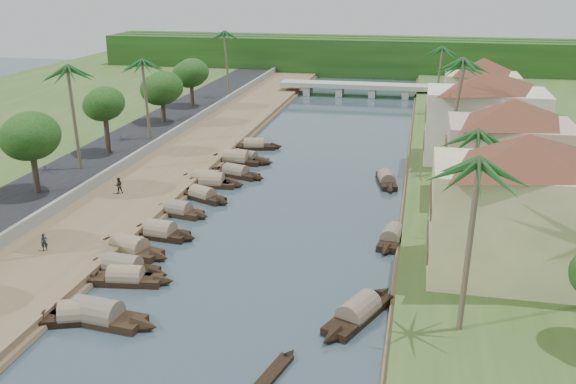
% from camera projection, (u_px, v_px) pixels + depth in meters
% --- Properties ---
extents(ground, '(220.00, 220.00, 0.00)m').
position_uv_depth(ground, '(261.00, 255.00, 51.67)').
color(ground, '#32434C').
rests_on(ground, ground).
extents(left_bank, '(10.00, 180.00, 0.80)m').
position_uv_depth(left_bank, '(168.00, 168.00, 73.16)').
color(left_bank, brown).
rests_on(left_bank, ground).
extents(right_bank, '(16.00, 180.00, 1.20)m').
position_uv_depth(right_bank, '(486.00, 187.00, 66.32)').
color(right_bank, '#325120').
rests_on(right_bank, ground).
extents(road, '(8.00, 180.00, 1.40)m').
position_uv_depth(road, '(99.00, 162.00, 74.71)').
color(road, black).
rests_on(road, ground).
extents(retaining_wall, '(0.40, 180.00, 1.10)m').
position_uv_depth(retaining_wall, '(133.00, 158.00, 73.67)').
color(retaining_wall, gray).
rests_on(retaining_wall, left_bank).
extents(treeline, '(120.00, 14.00, 8.00)m').
position_uv_depth(treeline, '(370.00, 56.00, 143.00)').
color(treeline, '#16390F').
rests_on(treeline, ground).
extents(bridge, '(28.00, 4.00, 2.40)m').
position_uv_depth(bridge, '(356.00, 87.00, 117.80)').
color(bridge, '#A1A097').
rests_on(bridge, ground).
extents(building_near, '(14.85, 14.85, 10.20)m').
position_uv_depth(building_near, '(521.00, 205.00, 44.07)').
color(building_near, beige).
rests_on(building_near, right_bank).
extents(building_mid, '(14.11, 14.11, 9.70)m').
position_uv_depth(building_mid, '(509.00, 150.00, 58.78)').
color(building_mid, tan).
rests_on(building_mid, right_bank).
extents(building_far, '(15.59, 15.59, 10.20)m').
position_uv_depth(building_far, '(485.00, 116.00, 71.86)').
color(building_far, white).
rests_on(building_far, right_bank).
extents(building_distant, '(12.62, 12.62, 9.20)m').
position_uv_depth(building_distant, '(481.00, 90.00, 90.36)').
color(building_distant, beige).
rests_on(building_distant, right_bank).
extents(sampan_0, '(9.24, 2.89, 2.37)m').
position_uv_depth(sampan_0, '(97.00, 315.00, 41.70)').
color(sampan_0, black).
rests_on(sampan_0, ground).
extents(sampan_1, '(7.12, 3.93, 2.10)m').
position_uv_depth(sampan_1, '(78.00, 315.00, 41.73)').
color(sampan_1, black).
rests_on(sampan_1, ground).
extents(sampan_2, '(7.43, 2.36, 1.97)m').
position_uv_depth(sampan_2, '(126.00, 278.00, 46.78)').
color(sampan_2, black).
rests_on(sampan_2, ground).
extents(sampan_3, '(7.86, 2.33, 2.10)m').
position_uv_depth(sampan_3, '(123.00, 268.00, 48.47)').
color(sampan_3, black).
rests_on(sampan_3, ground).
extents(sampan_4, '(8.10, 3.83, 2.25)m').
position_uv_depth(sampan_4, '(130.00, 249.00, 51.82)').
color(sampan_4, black).
rests_on(sampan_4, ground).
extents(sampan_5, '(7.00, 2.53, 2.20)m').
position_uv_depth(sampan_5, '(161.00, 233.00, 55.01)').
color(sampan_5, black).
rests_on(sampan_5, ground).
extents(sampan_6, '(6.79, 2.85, 2.01)m').
position_uv_depth(sampan_6, '(179.00, 211.00, 60.05)').
color(sampan_6, black).
rests_on(sampan_6, ground).
extents(sampan_7, '(7.10, 4.35, 1.95)m').
position_uv_depth(sampan_7, '(203.00, 196.00, 64.20)').
color(sampan_7, black).
rests_on(sampan_7, ground).
extents(sampan_8, '(7.32, 2.29, 2.24)m').
position_uv_depth(sampan_8, '(212.00, 183.00, 68.15)').
color(sampan_8, black).
rests_on(sampan_8, ground).
extents(sampan_9, '(7.78, 3.81, 1.98)m').
position_uv_depth(sampan_9, '(236.00, 173.00, 71.50)').
color(sampan_9, black).
rests_on(sampan_9, ground).
extents(sampan_10, '(8.34, 2.53, 2.26)m').
position_uv_depth(sampan_10, '(207.00, 180.00, 69.00)').
color(sampan_10, black).
rests_on(sampan_10, ground).
extents(sampan_11, '(8.59, 2.46, 2.41)m').
position_uv_depth(sampan_11, '(236.00, 160.00, 76.56)').
color(sampan_11, black).
rests_on(sampan_11, ground).
extents(sampan_12, '(8.01, 3.65, 1.93)m').
position_uv_depth(sampan_12, '(246.00, 158.00, 77.30)').
color(sampan_12, black).
rests_on(sampan_12, ground).
extents(sampan_13, '(7.68, 3.05, 2.08)m').
position_uv_depth(sampan_13, '(254.00, 146.00, 82.70)').
color(sampan_13, black).
rests_on(sampan_13, ground).
extents(sampan_14, '(5.09, 8.91, 2.18)m').
position_uv_depth(sampan_14, '(358.00, 313.00, 42.02)').
color(sampan_14, black).
rests_on(sampan_14, ground).
extents(sampan_15, '(2.46, 7.37, 1.98)m').
position_uv_depth(sampan_15, '(392.00, 237.00, 54.07)').
color(sampan_15, black).
rests_on(sampan_15, ground).
extents(sampan_16, '(2.99, 7.94, 1.95)m').
position_uv_depth(sampan_16, '(386.00, 180.00, 69.05)').
color(sampan_16, black).
rests_on(sampan_16, ground).
extents(canoe_0, '(2.33, 6.18, 0.82)m').
position_uv_depth(canoe_0, '(270.00, 377.00, 35.90)').
color(canoe_0, black).
rests_on(canoe_0, ground).
extents(canoe_1, '(4.65, 2.54, 0.76)m').
position_uv_depth(canoe_1, '(125.00, 281.00, 47.05)').
color(canoe_1, black).
rests_on(canoe_1, ground).
extents(canoe_2, '(5.00, 2.18, 0.73)m').
position_uv_depth(canoe_2, '(212.00, 179.00, 70.24)').
color(canoe_2, black).
rests_on(canoe_2, ground).
extents(palm_0, '(3.20, 3.20, 12.06)m').
position_uv_depth(palm_0, '(476.00, 166.00, 35.33)').
color(palm_0, brown).
rests_on(palm_0, ground).
extents(palm_1, '(3.20, 3.20, 10.29)m').
position_uv_depth(palm_1, '(474.00, 135.00, 49.29)').
color(palm_1, brown).
rests_on(palm_1, ground).
extents(palm_2, '(3.20, 3.20, 13.57)m').
position_uv_depth(palm_2, '(456.00, 63.00, 64.80)').
color(palm_2, brown).
rests_on(palm_2, ground).
extents(palm_3, '(3.20, 3.20, 11.33)m').
position_uv_depth(palm_3, '(458.00, 65.00, 78.98)').
color(palm_3, brown).
rests_on(palm_3, ground).
extents(palm_5, '(3.20, 3.20, 12.46)m').
position_uv_depth(palm_5, '(70.00, 70.00, 66.26)').
color(palm_5, brown).
rests_on(palm_5, ground).
extents(palm_6, '(3.20, 3.20, 11.43)m').
position_uv_depth(palm_6, '(144.00, 63.00, 79.19)').
color(palm_6, brown).
rests_on(palm_6, ground).
extents(palm_7, '(3.20, 3.20, 11.34)m').
position_uv_depth(palm_7, '(439.00, 50.00, 95.31)').
color(palm_7, brown).
rests_on(palm_7, ground).
extents(palm_8, '(3.20, 3.20, 12.39)m').
position_uv_depth(palm_8, '(227.00, 34.00, 106.51)').
color(palm_8, brown).
rests_on(palm_8, ground).
extents(tree_2, '(5.35, 5.35, 7.78)m').
position_uv_depth(tree_2, '(31.00, 137.00, 60.36)').
color(tree_2, '#4B382B').
rests_on(tree_2, ground).
extents(tree_3, '(4.46, 4.46, 7.66)m').
position_uv_depth(tree_3, '(104.00, 105.00, 74.02)').
color(tree_3, '#4B382B').
rests_on(tree_3, ground).
extents(tree_4, '(5.48, 5.48, 7.04)m').
position_uv_depth(tree_4, '(162.00, 89.00, 90.15)').
color(tree_4, '#4B382B').
rests_on(tree_4, ground).
extents(tree_5, '(5.17, 5.17, 7.32)m').
position_uv_depth(tree_5, '(191.00, 74.00, 101.04)').
color(tree_5, '#4B382B').
rests_on(tree_5, ground).
extents(tree_6, '(3.99, 3.99, 7.07)m').
position_uv_depth(tree_6, '(527.00, 110.00, 74.50)').
color(tree_6, '#4B382B').
rests_on(tree_6, ground).
extents(person_near, '(0.62, 0.57, 1.42)m').
position_uv_depth(person_near, '(44.00, 242.00, 50.30)').
color(person_near, '#232128').
rests_on(person_near, left_bank).
extents(person_far, '(1.00, 0.96, 1.63)m').
position_uv_depth(person_far, '(119.00, 185.00, 63.47)').
color(person_far, '#2E2B20').
rests_on(person_far, left_bank).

